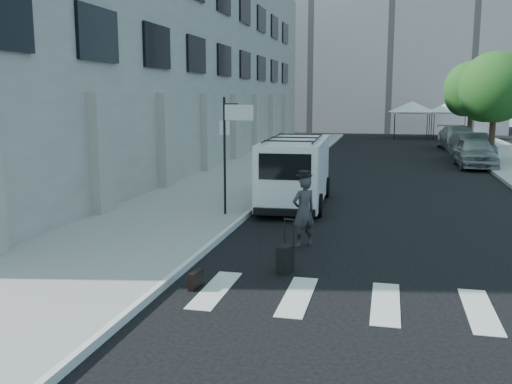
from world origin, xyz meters
The scene contains 16 objects.
ground centered at (0.00, 0.00, 0.00)m, with size 120.00×120.00×0.00m, color black.
sidewalk_left centered at (-4.25, 16.00, 0.07)m, with size 4.50×48.00×0.15m, color gray.
building_left centered at (-11.50, 18.00, 6.00)m, with size 10.00×44.00×12.00m, color gray.
building_far centered at (2.00, 50.00, 12.50)m, with size 22.00×12.00×25.00m, color slate.
sign_pole centered at (-2.36, 3.20, 2.65)m, with size 1.03×0.07×3.50m.
tree_near centered at (7.50, 20.15, 3.97)m, with size 3.80×3.83×6.03m.
tree_far centered at (7.50, 29.15, 3.97)m, with size 3.80×3.83×6.03m.
tent_left centered at (4.00, 38.00, 2.71)m, with size 4.00×4.00×3.20m.
tent_right centered at (7.20, 38.50, 2.71)m, with size 4.00×4.00×3.20m.
businessman centered at (0.17, 0.58, 0.88)m, with size 0.64×0.42×1.76m, color #353538.
briefcase centered at (-1.40, -3.00, 0.17)m, with size 0.12×0.44×0.34m, color black.
suitcase centered at (0.12, -1.63, 0.30)m, with size 0.34×0.45×1.13m.
cargo_van centered at (-0.90, 5.99, 1.16)m, with size 2.29×5.97×2.23m.
parked_car_a centered at (6.52, 18.13, 0.79)m, with size 1.87×4.65×1.58m, color gray.
parked_car_b centered at (6.80, 21.51, 0.79)m, with size 1.68×4.82×1.59m, color #575A5F.
parked_car_c centered at (6.80, 28.21, 0.82)m, with size 2.29×5.63×1.63m, color #94979B.
Camera 1 is at (2.14, -13.05, 3.70)m, focal length 40.00 mm.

